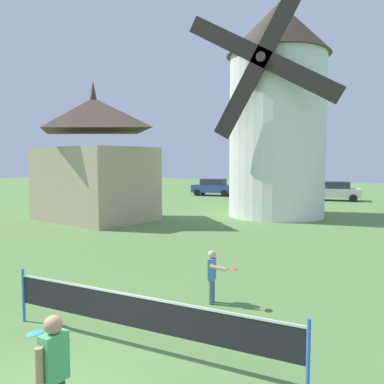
{
  "coord_description": "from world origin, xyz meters",
  "views": [
    {
      "loc": [
        4.12,
        -4.04,
        3.32
      ],
      "look_at": [
        0.21,
        3.62,
        2.64
      ],
      "focal_mm": 37.92,
      "sensor_mm": 36.0,
      "label": 1
    }
  ],
  "objects": [
    {
      "name": "windmill",
      "position": [
        -2.31,
        19.52,
        6.36
      ],
      "size": [
        8.24,
        6.29,
        12.67
      ],
      "color": "white",
      "rests_on": "ground_plane"
    },
    {
      "name": "tennis_net",
      "position": [
        0.21,
        1.62,
        0.69
      ],
      "size": [
        5.79,
        0.06,
        1.1
      ],
      "color": "blue",
      "rests_on": "ground_plane"
    },
    {
      "name": "player_near",
      "position": [
        0.5,
        -0.62,
        0.84
      ],
      "size": [
        0.79,
        0.62,
        1.48
      ],
      "color": "#333338",
      "rests_on": "ground_plane"
    },
    {
      "name": "player_far",
      "position": [
        0.39,
        4.34,
        0.71
      ],
      "size": [
        0.78,
        0.41,
        1.25
      ],
      "color": "slate",
      "rests_on": "ground_plane"
    },
    {
      "name": "parked_car_blue",
      "position": [
        -11.23,
        30.42,
        0.81
      ],
      "size": [
        4.01,
        2.23,
        1.56
      ],
      "color": "#334C99",
      "rests_on": "ground_plane"
    },
    {
      "name": "parked_car_green",
      "position": [
        -5.55,
        30.79,
        0.81
      ],
      "size": [
        4.0,
        2.16,
        1.56
      ],
      "color": "#1E6638",
      "rests_on": "ground_plane"
    },
    {
      "name": "parked_car_cream",
      "position": [
        -0.41,
        30.7,
        0.81
      ],
      "size": [
        4.05,
        2.38,
        1.56
      ],
      "color": "silver",
      "rests_on": "ground_plane"
    },
    {
      "name": "chapel",
      "position": [
        -10.84,
        13.45,
        3.28
      ],
      "size": [
        7.07,
        5.74,
        7.6
      ],
      "color": "tan",
      "rests_on": "ground_plane"
    }
  ]
}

